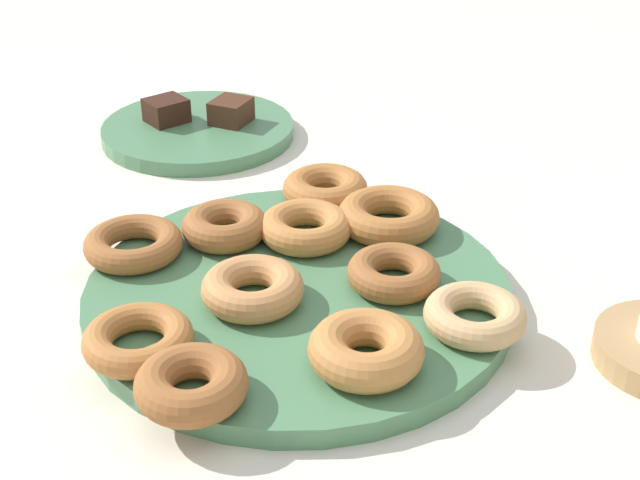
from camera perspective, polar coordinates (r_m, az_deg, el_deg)
ground_plane at (r=0.74m, az=-1.43°, el=-4.10°), size 2.40×2.40×0.00m
donut_plate at (r=0.74m, az=-1.44°, el=-3.53°), size 0.36×0.36×0.02m
donut_0 at (r=0.61m, az=-8.46°, el=-9.36°), size 0.11×0.11×0.03m
donut_1 at (r=0.79m, az=-12.17°, el=-0.24°), size 0.09×0.09×0.02m
donut_2 at (r=0.64m, az=3.04°, el=-7.19°), size 0.10×0.10×0.03m
donut_3 at (r=0.71m, az=-4.46°, el=-3.18°), size 0.10×0.10×0.03m
donut_4 at (r=0.86m, az=0.35°, el=3.36°), size 0.10×0.10×0.03m
donut_5 at (r=0.79m, az=-0.96°, el=0.85°), size 0.11×0.11×0.03m
donut_6 at (r=0.73m, az=4.88°, el=-2.16°), size 0.11×0.11×0.02m
donut_7 at (r=0.81m, az=4.52°, el=1.59°), size 0.13×0.13×0.03m
donut_8 at (r=0.69m, az=10.15°, el=-4.90°), size 0.10×0.10×0.02m
donut_9 at (r=0.80m, az=-6.27°, el=0.93°), size 0.11×0.11×0.03m
donut_10 at (r=0.67m, az=-11.87°, el=-6.42°), size 0.12×0.12×0.02m
cake_plate at (r=1.07m, az=-8.01°, el=7.15°), size 0.23×0.23×0.02m
brownie_near at (r=1.07m, az=-10.07°, el=8.39°), size 0.05×0.05×0.03m
brownie_far at (r=1.06m, az=-5.87°, el=8.42°), size 0.05×0.05×0.03m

